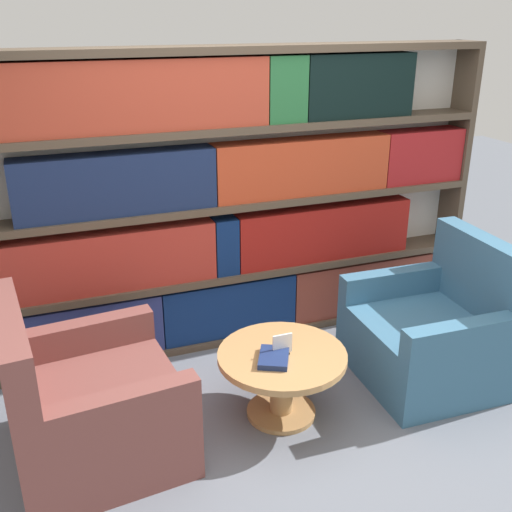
{
  "coord_description": "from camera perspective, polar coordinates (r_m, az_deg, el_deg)",
  "views": [
    {
      "loc": [
        -1.35,
        -2.51,
        2.28
      ],
      "look_at": [
        -0.14,
        0.7,
        0.87
      ],
      "focal_mm": 42.0,
      "sensor_mm": 36.0,
      "label": 1
    }
  ],
  "objects": [
    {
      "name": "coffee_table",
      "position": [
        3.61,
        2.48,
        -10.87
      ],
      "size": [
        0.76,
        0.76,
        0.43
      ],
      "color": "#AD7F4C",
      "rests_on": "ground_plane"
    },
    {
      "name": "stray_book",
      "position": [
        3.47,
        1.7,
        -9.65
      ],
      "size": [
        0.25,
        0.28,
        0.03
      ],
      "color": "navy",
      "rests_on": "coffee_table"
    },
    {
      "name": "ground_plane",
      "position": [
        3.65,
        6.22,
        -16.52
      ],
      "size": [
        14.0,
        14.0,
        0.0
      ],
      "primitive_type": "plane",
      "color": "slate"
    },
    {
      "name": "armchair_left",
      "position": [
        3.45,
        -15.75,
        -13.65
      ],
      "size": [
        0.96,
        0.99,
        0.94
      ],
      "rotation": [
        0.0,
        0.0,
        1.67
      ],
      "color": "brown",
      "rests_on": "ground_plane"
    },
    {
      "name": "armchair_right",
      "position": [
        4.16,
        16.63,
        -7.12
      ],
      "size": [
        0.91,
        0.95,
        0.94
      ],
      "rotation": [
        0.0,
        0.0,
        -1.61
      ],
      "color": "#386684",
      "rests_on": "ground_plane"
    },
    {
      "name": "table_sign",
      "position": [
        3.52,
        2.53,
        -8.52
      ],
      "size": [
        0.12,
        0.06,
        0.12
      ],
      "color": "black",
      "rests_on": "coffee_table"
    },
    {
      "name": "bookshelf",
      "position": [
        4.22,
        -1.63,
        4.9
      ],
      "size": [
        3.55,
        0.3,
        2.08
      ],
      "color": "silver",
      "rests_on": "ground_plane"
    }
  ]
}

